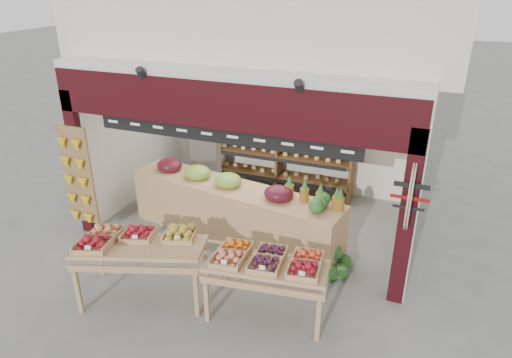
% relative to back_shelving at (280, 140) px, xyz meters
% --- Properties ---
extents(ground, '(60.00, 60.00, 0.00)m').
position_rel_back_shelving_xyz_m(ground, '(0.02, -1.87, -1.16)').
color(ground, slate).
rests_on(ground, ground).
extents(shop_structure, '(6.36, 5.12, 5.40)m').
position_rel_back_shelving_xyz_m(shop_structure, '(0.02, -0.26, 2.76)').
color(shop_structure, beige).
rests_on(shop_structure, ground).
extents(banana_board, '(0.60, 0.15, 1.80)m').
position_rel_back_shelving_xyz_m(banana_board, '(-2.71, -3.04, -0.04)').
color(banana_board, olive).
rests_on(banana_board, ground).
extents(gift_sign, '(0.04, 0.93, 0.92)m').
position_rel_back_shelving_xyz_m(gift_sign, '(2.77, -3.01, 0.59)').
color(gift_sign, '#AEDBC3').
rests_on(gift_sign, ground).
extents(back_shelving, '(3.17, 0.52, 1.94)m').
position_rel_back_shelving_xyz_m(back_shelving, '(0.00, 0.00, 0.00)').
color(back_shelving, brown).
rests_on(back_shelving, ground).
extents(refrigerator, '(0.81, 0.81, 1.78)m').
position_rel_back_shelving_xyz_m(refrigerator, '(-1.65, -0.01, -0.27)').
color(refrigerator, '#B5B8BC').
rests_on(refrigerator, ground).
extents(cardboard_stack, '(0.95, 0.69, 0.62)m').
position_rel_back_shelving_xyz_m(cardboard_stack, '(-1.87, -1.61, -0.93)').
color(cardboard_stack, beige).
rests_on(cardboard_stack, ground).
extents(mid_counter, '(4.05, 1.45, 1.23)m').
position_rel_back_shelving_xyz_m(mid_counter, '(-0.13, -2.16, -0.62)').
color(mid_counter, tan).
rests_on(mid_counter, ground).
extents(display_table_left, '(1.99, 1.50, 1.11)m').
position_rel_back_shelving_xyz_m(display_table_left, '(-0.82, -4.10, -0.30)').
color(display_table_left, tan).
rests_on(display_table_left, ground).
extents(display_table_right, '(1.73, 1.11, 1.04)m').
position_rel_back_shelving_xyz_m(display_table_right, '(1.11, -3.82, -0.34)').
color(display_table_right, tan).
rests_on(display_table_right, ground).
extents(watermelon_pile, '(0.64, 0.65, 0.50)m').
position_rel_back_shelving_xyz_m(watermelon_pile, '(1.74, -2.58, -0.97)').
color(watermelon_pile, '#1B531E').
rests_on(watermelon_pile, ground).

